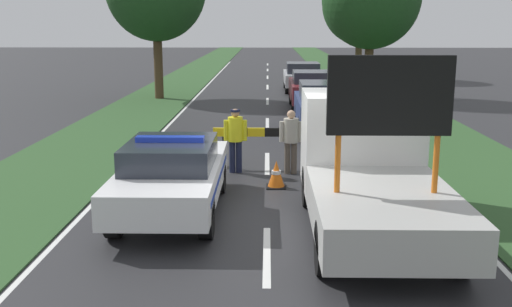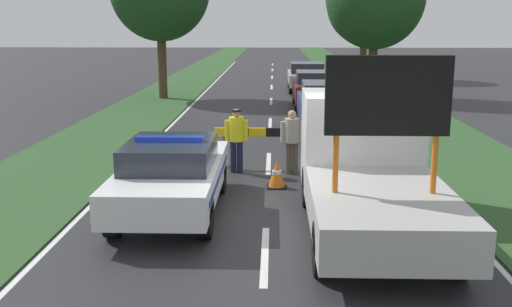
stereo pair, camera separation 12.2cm
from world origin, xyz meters
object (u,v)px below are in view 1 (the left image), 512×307
Objects in this scene: traffic_cone_centre_front at (276,174)px; work_truck at (368,165)px; traffic_cone_near_truck at (215,152)px; queued_car_sedan_silver at (302,76)px; police_officer at (235,135)px; roadside_tree_mid_left at (360,4)px; queued_car_hatch_blue at (322,106)px; queued_car_wagon_maroon at (311,89)px; pedestrian_civilian at (291,137)px; police_car at (172,174)px; road_barrier at (265,135)px; traffic_cone_near_police at (183,155)px.

work_truck is at bearing -56.73° from traffic_cone_centre_front.
work_truck is 7.32× the size of traffic_cone_near_truck.
police_officer is at bearing 81.66° from queued_car_sedan_silver.
roadside_tree_mid_left is at bearing 77.89° from traffic_cone_centre_front.
queued_car_wagon_maroon is (0.04, 5.62, -0.02)m from queued_car_hatch_blue.
work_truck is 3.40× the size of pedestrian_civilian.
police_officer is (-2.61, 3.83, -0.17)m from work_truck.
police_officer is 1.06m from traffic_cone_near_truck.
police_car is 9.67m from queued_car_hatch_blue.
queued_car_wagon_maroon is (1.96, 10.79, 0.02)m from road_barrier.
police_officer reaches higher than queued_car_sedan_silver.
traffic_cone_near_police is at bearing 49.83° from queued_car_hatch_blue.
work_truck is 8.75× the size of traffic_cone_centre_front.
road_barrier is (1.76, 3.77, 0.07)m from police_car.
road_barrier is 1.37m from traffic_cone_near_truck.
road_barrier is at bearing 60.12° from police_car.
queued_car_wagon_maroon is (1.32, 11.43, -0.07)m from pedestrian_civilian.
traffic_cone_centre_front is (-0.37, -1.27, -0.62)m from pedestrian_civilian.
traffic_cone_centre_front is (2.41, -2.28, 0.06)m from traffic_cone_near_police.
queued_car_wagon_maroon is at bearing -90.42° from queued_car_hatch_blue.
police_car reaches higher than queued_car_sedan_silver.
queued_car_hatch_blue is (2.63, 5.73, -0.08)m from police_officer.
road_barrier is 0.60× the size of queued_car_wagon_maroon.
police_car reaches higher than road_barrier.
queued_car_hatch_blue is (1.28, 5.81, -0.05)m from pedestrian_civilian.
traffic_cone_near_police is (-0.38, 4.14, -0.53)m from police_car.
pedestrian_civilian reaches higher than police_car.
police_car is 0.63× the size of roadside_tree_mid_left.
police_officer is at bearing 125.98° from traffic_cone_centre_front.
traffic_cone_centre_front is at bearing 37.69° from police_car.
queued_car_wagon_maroon is at bearing 68.53° from traffic_cone_near_police.
pedestrian_civilian is at bearing 73.82° from traffic_cone_centre_front.
traffic_cone_near_police is at bearing -49.70° from work_truck.
traffic_cone_centre_front is (0.98, -1.35, -0.64)m from police_officer.
roadside_tree_mid_left reaches higher than police_officer.
queued_car_wagon_maroon reaches higher than police_officer.
road_barrier is at bearing 83.68° from queued_car_sedan_silver.
road_barrier is 0.58× the size of queued_car_hatch_blue.
pedestrian_civilian is at bearing -19.81° from traffic_cone_near_police.
queued_car_wagon_maroon is at bearing -106.05° from roadside_tree_mid_left.
pedestrian_civilian is 1.46m from traffic_cone_centre_front.
queued_car_wagon_maroon is at bearing 70.85° from police_car.
road_barrier is (-1.90, 4.39, -0.27)m from work_truck.
police_car is 4.19m from traffic_cone_near_police.
queued_car_wagon_maroon is at bearing 73.14° from traffic_cone_near_truck.
traffic_cone_centre_front is at bearing -124.76° from pedestrian_civilian.
traffic_cone_near_police is (-2.14, 0.37, -0.60)m from road_barrier.
queued_car_hatch_blue reaches higher than queued_car_wagon_maroon.
police_officer is 11.66m from queued_car_wagon_maroon.
police_officer is 1.84m from traffic_cone_near_police.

